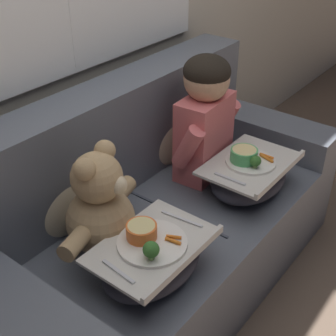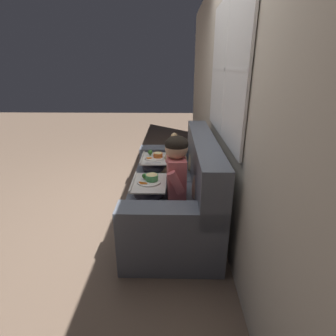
{
  "view_description": "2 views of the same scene",
  "coord_description": "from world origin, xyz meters",
  "px_view_note": "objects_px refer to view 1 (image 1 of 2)",
  "views": [
    {
      "loc": [
        -1.25,
        -0.99,
        1.64
      ],
      "look_at": [
        -0.04,
        -0.04,
        0.68
      ],
      "focal_mm": 50.0,
      "sensor_mm": 36.0,
      "label": 1
    },
    {
      "loc": [
        2.5,
        0.01,
        1.56
      ],
      "look_at": [
        -0.01,
        -0.04,
        0.59
      ],
      "focal_mm": 28.0,
      "sensor_mm": 36.0,
      "label": 2
    }
  ],
  "objects_px": {
    "child_figure": "(205,112)",
    "lap_tray_child": "(249,175)",
    "throw_pillow_behind_child": "(169,130)",
    "teddy_bear": "(101,209)",
    "throw_pillow_behind_teddy": "(63,194)",
    "couch": "(154,222)",
    "lap_tray_teddy": "(152,258)"
  },
  "relations": [
    {
      "from": "child_figure",
      "to": "lap_tray_teddy",
      "type": "bearing_deg",
      "value": -160.03
    },
    {
      "from": "throw_pillow_behind_teddy",
      "to": "lap_tray_teddy",
      "type": "distance_m",
      "value": 0.46
    },
    {
      "from": "throw_pillow_behind_child",
      "to": "teddy_bear",
      "type": "distance_m",
      "value": 0.7
    },
    {
      "from": "throw_pillow_behind_teddy",
      "to": "lap_tray_child",
      "type": "xyz_separation_m",
      "value": [
        0.67,
        -0.45,
        -0.08
      ]
    },
    {
      "from": "couch",
      "to": "throw_pillow_behind_teddy",
      "type": "height_order",
      "value": "couch"
    },
    {
      "from": "couch",
      "to": "throw_pillow_behind_child",
      "type": "bearing_deg",
      "value": 27.76
    },
    {
      "from": "couch",
      "to": "throw_pillow_behind_child",
      "type": "height_order",
      "value": "couch"
    },
    {
      "from": "couch",
      "to": "child_figure",
      "type": "relative_size",
      "value": 3.09
    },
    {
      "from": "throw_pillow_behind_child",
      "to": "teddy_bear",
      "type": "bearing_deg",
      "value": -162.61
    },
    {
      "from": "teddy_bear",
      "to": "lap_tray_teddy",
      "type": "xyz_separation_m",
      "value": [
        -0.0,
        -0.24,
        -0.1
      ]
    },
    {
      "from": "throw_pillow_behind_child",
      "to": "throw_pillow_behind_teddy",
      "type": "height_order",
      "value": "throw_pillow_behind_teddy"
    },
    {
      "from": "throw_pillow_behind_child",
      "to": "teddy_bear",
      "type": "height_order",
      "value": "teddy_bear"
    },
    {
      "from": "couch",
      "to": "child_figure",
      "type": "height_order",
      "value": "child_figure"
    },
    {
      "from": "teddy_bear",
      "to": "lap_tray_teddy",
      "type": "relative_size",
      "value": 1.07
    },
    {
      "from": "throw_pillow_behind_teddy",
      "to": "teddy_bear",
      "type": "xyz_separation_m",
      "value": [
        0.0,
        -0.21,
        0.02
      ]
    },
    {
      "from": "child_figure",
      "to": "throw_pillow_behind_child",
      "type": "bearing_deg",
      "value": 90.02
    },
    {
      "from": "throw_pillow_behind_teddy",
      "to": "child_figure",
      "type": "distance_m",
      "value": 0.72
    },
    {
      "from": "throw_pillow_behind_child",
      "to": "child_figure",
      "type": "bearing_deg",
      "value": -89.98
    },
    {
      "from": "throw_pillow_behind_child",
      "to": "lap_tray_child",
      "type": "bearing_deg",
      "value": -90.15
    },
    {
      "from": "couch",
      "to": "throw_pillow_behind_teddy",
      "type": "xyz_separation_m",
      "value": [
        -0.34,
        0.18,
        0.27
      ]
    },
    {
      "from": "couch",
      "to": "lap_tray_teddy",
      "type": "distance_m",
      "value": 0.47
    },
    {
      "from": "child_figure",
      "to": "lap_tray_child",
      "type": "relative_size",
      "value": 1.32
    },
    {
      "from": "lap_tray_teddy",
      "to": "lap_tray_child",
      "type": "bearing_deg",
      "value": -0.02
    },
    {
      "from": "teddy_bear",
      "to": "couch",
      "type": "bearing_deg",
      "value": 5.65
    },
    {
      "from": "child_figure",
      "to": "lap_tray_child",
      "type": "bearing_deg",
      "value": -90.29
    },
    {
      "from": "teddy_bear",
      "to": "lap_tray_child",
      "type": "bearing_deg",
      "value": -19.73
    },
    {
      "from": "child_figure",
      "to": "lap_tray_child",
      "type": "height_order",
      "value": "child_figure"
    },
    {
      "from": "throw_pillow_behind_child",
      "to": "teddy_bear",
      "type": "xyz_separation_m",
      "value": [
        -0.67,
        -0.21,
        0.02
      ]
    },
    {
      "from": "throw_pillow_behind_teddy",
      "to": "lap_tray_child",
      "type": "height_order",
      "value": "throw_pillow_behind_teddy"
    },
    {
      "from": "child_figure",
      "to": "lap_tray_child",
      "type": "distance_m",
      "value": 0.34
    },
    {
      "from": "couch",
      "to": "lap_tray_child",
      "type": "height_order",
      "value": "couch"
    },
    {
      "from": "couch",
      "to": "throw_pillow_behind_child",
      "type": "xyz_separation_m",
      "value": [
        0.34,
        0.18,
        0.27
      ]
    }
  ]
}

